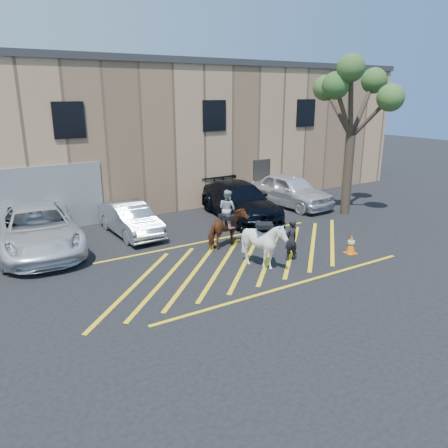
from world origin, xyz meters
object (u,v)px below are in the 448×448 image
saddled_white (264,244)px  traffic_cone (351,244)px  mounted_bay (227,224)px  car_white_suv (290,190)px  car_white_pickup (38,229)px  car_blue_suv (240,201)px  tree (354,93)px  handler (291,240)px  car_silver_sedan (130,219)px

saddled_white → traffic_cone: 3.66m
mounted_bay → traffic_cone: mounted_bay is taller
car_white_suv → saddled_white: bearing=-141.3°
car_white_pickup → car_blue_suv: 8.91m
traffic_cone → car_blue_suv: bearing=97.0°
car_blue_suv → saddled_white: 6.30m
traffic_cone → tree: size_ratio=0.10×
mounted_bay → tree: (7.48, 1.06, 4.79)m
handler → saddled_white: (-1.27, -0.10, 0.10)m
car_blue_suv → car_white_suv: (3.49, 0.50, 0.02)m
car_white_pickup → mounted_bay: mounted_bay is taller
car_silver_sedan → car_white_pickup: bearing=178.6°
car_silver_sedan → car_blue_suv: size_ratio=0.72×
saddled_white → handler: bearing=4.4°
mounted_bay → traffic_cone: bearing=-41.0°
car_white_pickup → handler: 9.30m
car_white_suv → saddled_white: size_ratio=2.45×
car_silver_sedan → saddled_white: bearing=-69.5°
handler → saddled_white: bearing=1.3°
tree → handler: bearing=-151.7°
car_silver_sedan → car_blue_suv: 5.32m
traffic_cone → car_silver_sedan: bearing=133.3°
traffic_cone → mounted_bay: bearing=139.0°
car_white_suv → tree: size_ratio=0.67×
car_white_pickup → car_blue_suv: car_white_pickup is taller
handler → mounted_bay: 2.62m
handler → car_blue_suv: bearing=-108.8°
handler → tree: 8.71m
car_white_pickup → mounted_bay: bearing=-24.2°
handler → tree: bearing=-154.8°
car_white_pickup → handler: bearing=-33.5°
saddled_white → traffic_cone: bearing=-9.2°
car_white_pickup → car_white_suv: bearing=5.9°
car_white_pickup → mounted_bay: 7.04m
handler → traffic_cone: handler is taller
car_blue_suv → mounted_bay: bearing=-122.4°
handler → traffic_cone: size_ratio=2.06×
saddled_white → tree: (7.59, 3.50, 4.84)m
car_silver_sedan → handler: 6.89m
car_white_pickup → handler: (7.35, -5.70, -0.08)m
tree → car_blue_suv: bearing=155.9°
car_blue_suv → saddled_white: size_ratio=2.81×
car_silver_sedan → car_blue_suv: (5.32, -0.24, 0.15)m
car_white_suv → car_blue_suv: bearing=-177.4°
car_white_suv → car_silver_sedan: bearing=176.2°
traffic_cone → tree: tree is taller
saddled_white → traffic_cone: saddled_white is taller
car_silver_sedan → mounted_bay: 4.31m
car_blue_suv → saddled_white: bearing=-108.6°
saddled_white → mounted_bay: bearing=87.6°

